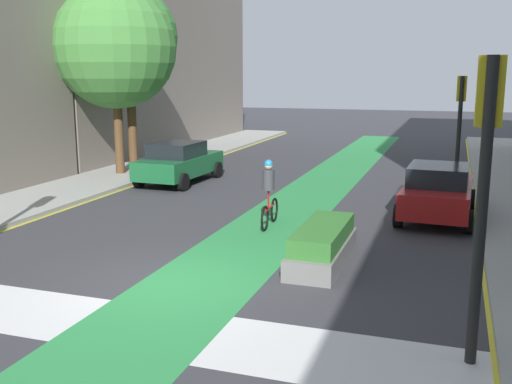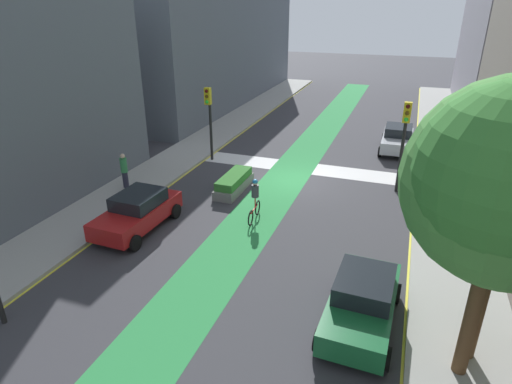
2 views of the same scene
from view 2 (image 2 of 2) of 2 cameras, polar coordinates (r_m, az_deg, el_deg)
The scene contains 18 objects.
ground_plane at distance 23.30m, azimuth 5.26°, elevation 1.53°, with size 120.00×120.00×0.00m, color #38383D.
bike_lane_paint at distance 23.44m, azimuth 3.80°, elevation 1.73°, with size 2.40×60.00×0.01m, color #2D8C47.
crosswalk_band at distance 25.11m, azimuth 6.43°, elevation 3.18°, with size 12.00×1.80×0.01m, color silver.
sidewalk_left at distance 22.80m, azimuth 23.79°, elevation -0.85°, with size 3.00×60.00×0.15m, color #9E9E99.
curb_stripe_left at distance 22.72m, azimuth 20.03°, elevation -0.49°, with size 0.16×60.00×0.01m, color yellow.
sidewalk_right at distance 25.99m, azimuth -10.96°, elevation 3.79°, with size 3.00×60.00×0.15m, color #9E9E99.
curb_stripe_right at distance 25.32m, azimuth -8.00°, elevation 3.28°, with size 0.16×60.00×0.01m, color yellow.
buildings_right_row at distance 26.79m, azimuth -25.04°, elevation 19.02°, with size 8.75×55.70×16.90m.
traffic_signal_near_right at distance 25.47m, azimuth -6.18°, elevation 10.64°, with size 0.35×0.52×4.33m.
traffic_signal_near_left at distance 21.87m, azimuth 18.94°, elevation 7.62°, with size 0.35×0.52×4.55m.
car_red_right_far at distance 18.70m, azimuth -15.29°, elevation -2.47°, with size 2.16×4.27×1.57m.
car_green_left_far at distance 13.43m, azimuth 13.80°, elevation -13.74°, with size 2.14×4.26×1.57m.
car_silver_left_near at distance 29.05m, azimuth 18.09°, elevation 6.70°, with size 2.04×4.21×1.57m.
cyclist_in_lane at distance 18.76m, azimuth -0.17°, elevation -0.90°, with size 0.32×1.73×1.86m.
pedestrian_sidewalk_right_a at distance 22.63m, azimuth -16.91°, elevation 2.75°, with size 0.34×0.34×1.77m.
street_tree_near at distance 11.16m, azimuth 30.41°, elevation 0.89°, with size 4.80×4.80×7.38m.
street_tree_far at distance 10.37m, azimuth 30.15°, elevation 1.82°, with size 3.89×3.89×7.35m.
median_planter at distance 21.87m, azimuth -2.91°, elevation 1.20°, with size 1.02×3.10×0.85m.
Camera 2 is at (-5.20, 20.90, 8.88)m, focal length 30.46 mm.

